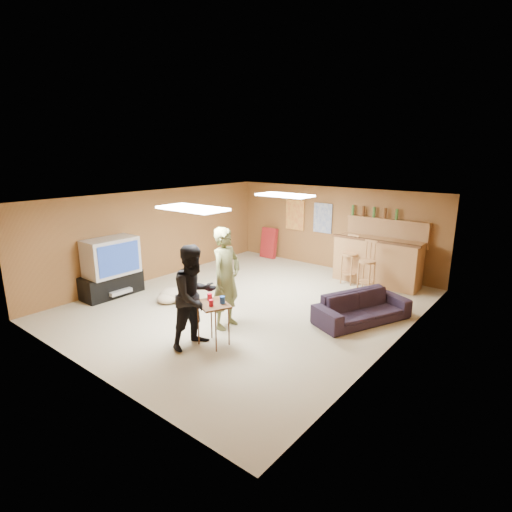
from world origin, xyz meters
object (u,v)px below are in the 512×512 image
Objects in this scene: person_olive at (226,278)px; person_black at (195,297)px; sofa at (362,308)px; tv_body at (111,257)px; tray_table at (214,324)px; bar_counter at (377,262)px.

person_olive is 0.87m from person_black.
person_olive is 2.60m from sofa.
sofa is at bearing -28.11° from person_black.
person_black is 0.92× the size of sofa.
tv_body is 3.39m from tray_table.
tv_body is 0.65× the size of person_black.
bar_counter is 4.79m from tray_table.
tray_table is (3.34, -0.26, -0.54)m from tv_body.
person_olive is (3.02, 0.40, 0.02)m from tv_body.
person_black is at bearing -101.73° from bar_counter.
tv_body is at bearing -133.00° from bar_counter.
bar_counter is at bearing 80.26° from tray_table.
person_olive reaches higher than tray_table.
person_black reaches higher than tray_table.
sofa is (4.83, 2.15, -0.63)m from tv_body.
person_black is at bearing -8.37° from tv_body.
person_olive is at bearing 157.78° from sofa.
person_black is 0.57m from tray_table.
tv_body is 6.09m from bar_counter.
person_black is (-1.02, -4.91, 0.30)m from bar_counter.
bar_counter is at bearing -6.69° from person_black.
tv_body is 0.60× the size of person_olive.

